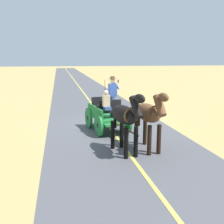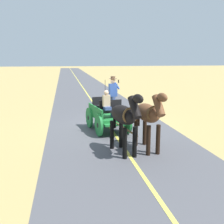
{
  "view_description": "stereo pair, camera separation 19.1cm",
  "coord_description": "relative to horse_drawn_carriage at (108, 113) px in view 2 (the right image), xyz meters",
  "views": [
    {
      "loc": [
        2.31,
        12.19,
        3.27
      ],
      "look_at": [
        0.2,
        1.69,
        1.1
      ],
      "focal_mm": 42.64,
      "sensor_mm": 36.0,
      "label": 1
    },
    {
      "loc": [
        2.12,
        12.23,
        3.27
      ],
      "look_at": [
        0.2,
        1.69,
        1.1
      ],
      "focal_mm": 42.64,
      "sensor_mm": 36.0,
      "label": 2
    }
  ],
  "objects": [
    {
      "name": "road_surface",
      "position": [
        -0.19,
        -0.57,
        -0.81
      ],
      "size": [
        5.84,
        160.0,
        0.01
      ],
      "primitive_type": "cube",
      "color": "#4C4C51",
      "rests_on": "ground"
    },
    {
      "name": "road_centre_stripe",
      "position": [
        -0.19,
        -0.57,
        -0.81
      ],
      "size": [
        0.12,
        160.0,
        0.0
      ],
      "primitive_type": "cube",
      "color": "#DBCC4C",
      "rests_on": "road_surface"
    },
    {
      "name": "ground_plane",
      "position": [
        -0.19,
        -0.57,
        -0.82
      ],
      "size": [
        200.0,
        200.0,
        0.0
      ],
      "primitive_type": "plane",
      "color": "tan"
    },
    {
      "name": "horse_drawn_carriage",
      "position": [
        0.0,
        0.0,
        0.0
      ],
      "size": [
        1.8,
        4.51,
        2.5
      ],
      "color": "#1E7233",
      "rests_on": "ground"
    },
    {
      "name": "horse_off_side",
      "position": [
        -0.06,
        3.06,
        0.51
      ],
      "size": [
        0.88,
        2.15,
        2.21
      ],
      "color": "black",
      "rests_on": "ground"
    },
    {
      "name": "horse_near_side",
      "position": [
        -0.96,
        2.91,
        0.51
      ],
      "size": [
        0.76,
        2.15,
        2.21
      ],
      "color": "brown",
      "rests_on": "ground"
    }
  ]
}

